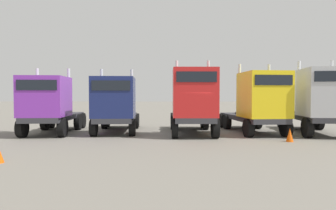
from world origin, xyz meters
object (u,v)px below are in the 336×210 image
Objects in this scene: semi_truck_purple at (49,104)px; semi_truck_red at (193,102)px; semi_truck_yellow at (259,103)px; traffic_cone_near at (290,135)px; semi_truck_navy at (115,105)px; semi_truck_silver at (320,101)px.

semi_truck_purple is 0.94× the size of semi_truck_red.
semi_truck_yellow is (12.53, 0.69, 0.11)m from semi_truck_purple.
semi_truck_yellow is at bearing 96.58° from semi_truck_red.
semi_truck_purple is 9.00× the size of traffic_cone_near.
semi_truck_yellow reaches higher than traffic_cone_near.
semi_truck_red reaches higher than semi_truck_purple.
semi_truck_purple reaches higher than traffic_cone_near.
semi_truck_purple is at bearing 171.27° from traffic_cone_near.
semi_truck_yellow is at bearing 106.15° from traffic_cone_near.
semi_truck_red is at bearing -89.01° from semi_truck_yellow.
semi_truck_navy is 9.98m from traffic_cone_near.
semi_truck_yellow is (8.71, 0.02, 0.14)m from semi_truck_navy.
semi_truck_red is 9.62× the size of traffic_cone_near.
traffic_cone_near is at bearing 63.70° from semi_truck_red.
semi_truck_red reaches higher than semi_truck_navy.
semi_truck_navy is 12.17m from semi_truck_silver.
semi_truck_red is 4.03m from semi_truck_yellow.
traffic_cone_near is (13.32, -2.05, -1.47)m from semi_truck_purple.
semi_truck_silver is at bearing 43.13° from traffic_cone_near.
semi_truck_navy is 8.71m from semi_truck_yellow.
semi_truck_red is 5.46m from traffic_cone_near.
semi_truck_red is 7.44m from semi_truck_silver.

